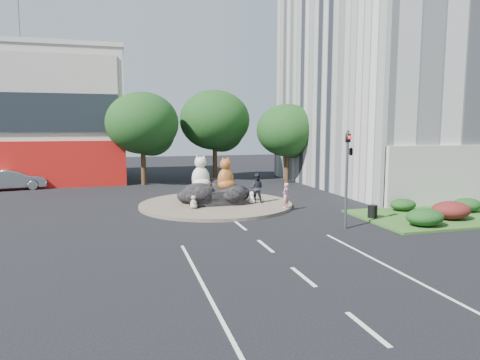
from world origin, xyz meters
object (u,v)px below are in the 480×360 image
(kitten_calico, at_px, (194,202))
(parked_car, at_px, (13,180))
(litter_bin, at_px, (373,211))
(kitten_white, at_px, (252,197))
(pedestrian_dark, at_px, (256,188))
(cat_white, at_px, (201,172))
(pedestrian_pink, at_px, (286,195))
(cat_tabby, at_px, (226,174))

(kitten_calico, height_order, parked_car, parked_car)
(kitten_calico, height_order, litter_bin, kitten_calico)
(kitten_white, relative_size, pedestrian_dark, 0.42)
(kitten_white, distance_m, parked_car, 21.01)
(kitten_calico, height_order, pedestrian_dark, pedestrian_dark)
(pedestrian_dark, bearing_deg, parked_car, -10.60)
(pedestrian_dark, bearing_deg, litter_bin, 153.96)
(cat_white, xyz_separation_m, pedestrian_pink, (4.75, -3.05, -1.26))
(cat_tabby, relative_size, pedestrian_dark, 1.11)
(cat_tabby, xyz_separation_m, pedestrian_pink, (3.25, -2.31, -1.20))
(cat_white, bearing_deg, kitten_calico, -121.44)
(pedestrian_dark, bearing_deg, cat_tabby, 23.95)
(parked_car, bearing_deg, cat_tabby, -139.48)
(cat_tabby, bearing_deg, kitten_calico, 177.24)
(kitten_white, xyz_separation_m, parked_car, (-16.87, 12.52, 0.24))
(cat_white, height_order, pedestrian_pink, cat_white)
(cat_white, relative_size, kitten_calico, 2.69)
(parked_car, bearing_deg, kitten_calico, -146.51)
(kitten_calico, xyz_separation_m, parked_car, (-12.90, 13.32, 0.22))
(cat_tabby, distance_m, pedestrian_pink, 4.17)
(cat_tabby, bearing_deg, kitten_white, -36.83)
(pedestrian_pink, bearing_deg, kitten_calico, -55.20)
(cat_tabby, relative_size, pedestrian_pink, 1.39)
(pedestrian_pink, height_order, litter_bin, pedestrian_pink)
(kitten_calico, distance_m, pedestrian_pink, 5.69)
(cat_white, distance_m, parked_car, 17.94)
(parked_car, xyz_separation_m, litter_bin, (22.18, -18.29, -0.37))
(cat_white, bearing_deg, parked_car, 132.11)
(parked_car, bearing_deg, litter_bin, -140.11)
(pedestrian_dark, height_order, litter_bin, pedestrian_dark)
(cat_tabby, relative_size, parked_car, 0.42)
(cat_white, distance_m, pedestrian_pink, 5.79)
(cat_tabby, distance_m, kitten_white, 2.32)
(pedestrian_pink, bearing_deg, pedestrian_dark, -105.61)
(parked_car, bearing_deg, kitten_white, -137.16)
(kitten_calico, relative_size, kitten_white, 1.05)
(kitten_calico, xyz_separation_m, litter_bin, (9.28, -4.97, -0.15))
(parked_car, bearing_deg, cat_white, -140.65)
(pedestrian_pink, xyz_separation_m, parked_car, (-18.44, 14.56, -0.13))
(cat_tabby, height_order, kitten_white, cat_tabby)
(cat_white, relative_size, cat_tabby, 1.05)
(cat_tabby, distance_m, litter_bin, 9.39)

